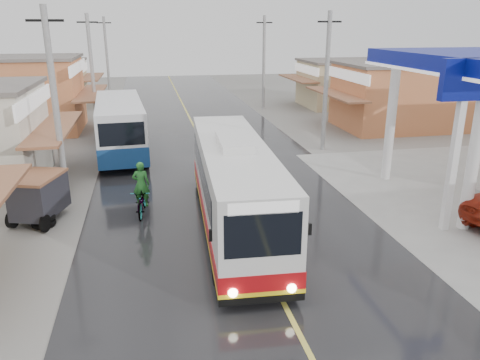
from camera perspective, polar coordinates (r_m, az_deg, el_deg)
The scene contains 11 objects.
ground at distance 13.70m, azimuth 4.71°, elevation -13.62°, with size 120.00×120.00×0.00m, color slate.
road at distance 27.32m, azimuth -3.86°, elevation 3.02°, with size 12.00×90.00×0.02m, color black.
centre_line at distance 27.32m, azimuth -3.86°, elevation 3.05°, with size 0.15×90.00×0.01m, color #D8CC4C.
shopfronts_right at distance 30.39m, azimuth 26.32°, elevation 2.69°, with size 11.00×44.00×4.80m, color #B8B1A1, non-canonical shape.
utility_poles_left at distance 28.32m, azimuth -18.33°, elevation 2.65°, with size 1.60×50.00×8.00m, color gray, non-canonical shape.
utility_poles_right at distance 29.02m, azimuth 10.00°, elevation 3.68°, with size 1.60×36.00×8.00m, color gray, non-canonical shape.
coach_bus at distance 17.04m, azimuth -0.76°, elevation -0.67°, with size 3.04×11.23×3.47m.
second_bus at distance 28.13m, azimuth -14.39°, elevation 6.42°, with size 3.15×9.52×3.11m.
cyclist at distance 19.00m, azimuth -11.85°, elevation -2.04°, with size 0.96×2.15×2.24m.
tricycle_near at distance 19.48m, azimuth -23.34°, elevation -1.71°, with size 2.17×2.74×1.84m.
tyre_stack at distance 19.19m, azimuth -22.84°, elevation -4.56°, with size 0.90×0.90×0.46m.
Camera 1 is at (-3.33, -11.13, 7.26)m, focal length 35.00 mm.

